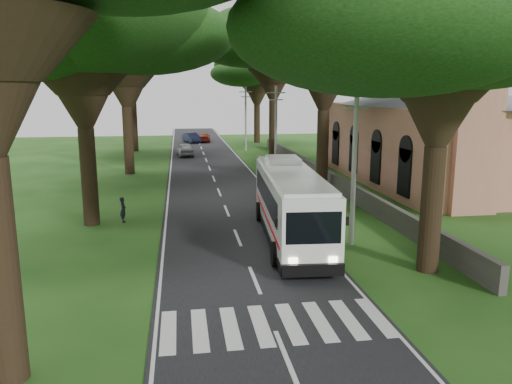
% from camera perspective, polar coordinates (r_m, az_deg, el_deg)
% --- Properties ---
extents(ground, '(140.00, 140.00, 0.00)m').
position_cam_1_polar(ground, '(18.83, 0.77, -12.28)').
color(ground, '#204A15').
rests_on(ground, ground).
extents(road, '(8.00, 120.00, 0.04)m').
position_cam_1_polar(road, '(42.76, -4.76, 1.28)').
color(road, black).
rests_on(road, ground).
extents(crosswalk, '(8.00, 3.00, 0.01)m').
position_cam_1_polar(crosswalk, '(17.05, 1.92, -14.96)').
color(crosswalk, silver).
rests_on(crosswalk, ground).
extents(property_wall, '(0.35, 50.00, 1.20)m').
position_cam_1_polar(property_wall, '(43.24, 7.31, 2.14)').
color(property_wall, '#383533').
rests_on(property_wall, ground).
extents(church, '(14.00, 24.00, 11.60)m').
position_cam_1_polar(church, '(43.83, 19.67, 7.36)').
color(church, '#BD735C').
rests_on(church, ground).
extents(pole_near, '(1.60, 0.24, 8.00)m').
position_cam_1_polar(pole_near, '(24.70, 11.16, 3.36)').
color(pole_near, gray).
rests_on(pole_near, ground).
extents(pole_mid, '(1.60, 0.24, 8.00)m').
position_cam_1_polar(pole_mid, '(43.92, 2.28, 7.07)').
color(pole_mid, gray).
rests_on(pole_mid, ground).
extents(pole_far, '(1.60, 0.24, 8.00)m').
position_cam_1_polar(pole_far, '(63.63, -1.19, 8.47)').
color(pole_far, gray).
rests_on(pole_far, ground).
extents(tree_l_mida, '(14.26, 14.26, 14.29)m').
position_cam_1_polar(tree_l_mida, '(29.65, -19.62, 17.76)').
color(tree_l_mida, black).
rests_on(tree_l_mida, ground).
extents(tree_l_midb, '(12.92, 12.92, 15.31)m').
position_cam_1_polar(tree_l_midb, '(47.45, -14.96, 16.93)').
color(tree_l_midb, black).
rests_on(tree_l_midb, ground).
extents(tree_l_far, '(13.86, 13.86, 15.30)m').
position_cam_1_polar(tree_l_far, '(65.39, -14.17, 15.25)').
color(tree_l_far, black).
rests_on(tree_l_far, ground).
extents(tree_r_near, '(15.91, 15.91, 14.20)m').
position_cam_1_polar(tree_r_near, '(21.86, 20.87, 19.13)').
color(tree_r_near, black).
rests_on(tree_r_near, ground).
extents(tree_r_mida, '(12.62, 12.62, 15.25)m').
position_cam_1_polar(tree_r_mida, '(38.84, 7.99, 18.45)').
color(tree_r_mida, black).
rests_on(tree_r_mida, ground).
extents(tree_r_midb, '(15.72, 15.72, 16.71)m').
position_cam_1_polar(tree_r_midb, '(56.24, 2.02, 17.32)').
color(tree_r_midb, black).
rests_on(tree_r_midb, ground).
extents(tree_r_far, '(12.45, 12.45, 13.70)m').
position_cam_1_polar(tree_r_far, '(73.94, 0.11, 14.09)').
color(tree_r_far, black).
rests_on(tree_r_far, ground).
extents(coach_bus, '(3.51, 12.33, 3.59)m').
position_cam_1_polar(coach_bus, '(25.76, 3.96, -1.20)').
color(coach_bus, white).
rests_on(coach_bus, ground).
extents(distant_car_a, '(2.19, 4.56, 1.50)m').
position_cam_1_polar(distant_car_a, '(59.32, -8.11, 4.84)').
color(distant_car_a, '#9C9DA1').
rests_on(distant_car_a, road).
extents(distant_car_b, '(2.91, 4.63, 1.44)m').
position_cam_1_polar(distant_car_b, '(74.66, -7.40, 6.20)').
color(distant_car_b, '#21254E').
rests_on(distant_car_b, road).
extents(distant_car_c, '(2.07, 4.54, 1.29)m').
position_cam_1_polar(distant_car_c, '(75.51, -5.96, 6.23)').
color(distant_car_c, maroon).
rests_on(distant_car_c, road).
extents(pedestrian, '(0.42, 0.58, 1.51)m').
position_cam_1_polar(pedestrian, '(30.17, -14.94, -1.97)').
color(pedestrian, black).
rests_on(pedestrian, ground).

